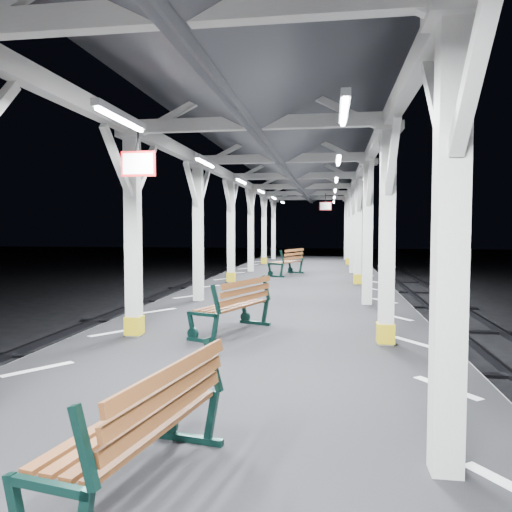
# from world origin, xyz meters

# --- Properties ---
(ground) EXTENTS (120.00, 120.00, 0.00)m
(ground) POSITION_xyz_m (0.00, 0.00, 0.00)
(ground) COLOR black
(ground) RESTS_ON ground
(platform) EXTENTS (6.00, 50.00, 1.00)m
(platform) POSITION_xyz_m (0.00, 0.00, 0.50)
(platform) COLOR black
(platform) RESTS_ON ground
(hazard_stripes_left) EXTENTS (1.00, 48.00, 0.01)m
(hazard_stripes_left) POSITION_xyz_m (-2.45, 0.00, 1.00)
(hazard_stripes_left) COLOR silver
(hazard_stripes_left) RESTS_ON platform
(hazard_stripes_right) EXTENTS (1.00, 48.00, 0.01)m
(hazard_stripes_right) POSITION_xyz_m (2.45, 0.00, 1.00)
(hazard_stripes_right) COLOR silver
(hazard_stripes_right) RESTS_ON platform
(canopy) EXTENTS (5.40, 49.00, 4.65)m
(canopy) POSITION_xyz_m (0.00, -0.02, 4.56)
(canopy) COLOR silver
(canopy) RESTS_ON platform
(bench_near) EXTENTS (0.90, 1.74, 0.90)m
(bench_near) POSITION_xyz_m (-0.03, -2.57, 1.48)
(bench_near) COLOR black
(bench_near) RESTS_ON platform
(bench_mid) EXTENTS (1.16, 1.81, 0.92)m
(bench_mid) POSITION_xyz_m (-0.38, 2.45, 1.49)
(bench_mid) COLOR black
(bench_mid) RESTS_ON platform
(bench_far) EXTENTS (1.23, 1.94, 0.99)m
(bench_far) POSITION_xyz_m (-0.36, 12.69, 1.53)
(bench_far) COLOR black
(bench_far) RESTS_ON platform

